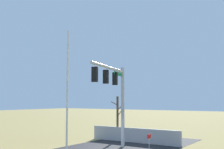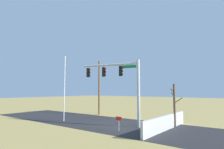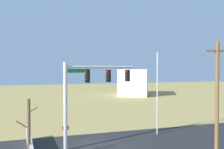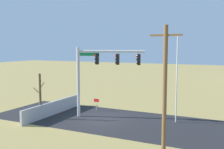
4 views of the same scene
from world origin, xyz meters
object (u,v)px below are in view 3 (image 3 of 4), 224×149
open_sign (66,130)px  distant_building (134,82)px  signal_mast (88,87)px  utility_pole (217,97)px  flagpole (157,93)px  bare_tree (29,131)px

open_sign → distant_building: bearing=-122.2°
open_sign → signal_mast: bearing=121.5°
utility_pole → open_sign: size_ratio=6.29×
flagpole → bare_tree: 11.97m
open_sign → distant_building: 38.34m
flagpole → open_sign: bearing=-4.5°
signal_mast → flagpole: size_ratio=0.86×
signal_mast → flagpole: bearing=-167.5°
open_sign → distant_building: (-20.43, -32.39, 1.93)m
open_sign → distant_building: distant_building is taller
utility_pole → open_sign: bearing=-40.1°
bare_tree → distant_building: bearing=-122.3°
bare_tree → distant_building: 43.94m
distant_building → utility_pole: bearing=-168.3°
flagpole → bare_tree: (11.13, 4.11, -1.60)m
flagpole → bare_tree: size_ratio=1.82×
utility_pole → open_sign: 11.90m
flagpole → open_sign: 8.55m
distant_building → bare_tree: bearing=175.6°
bare_tree → distant_building: size_ratio=0.44×
signal_mast → open_sign: (1.30, -2.13, -3.60)m
utility_pole → bare_tree: 12.30m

